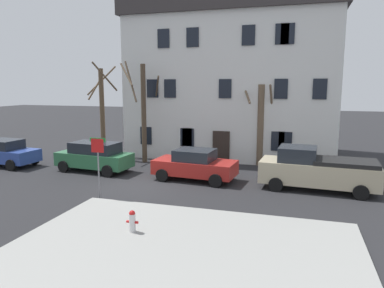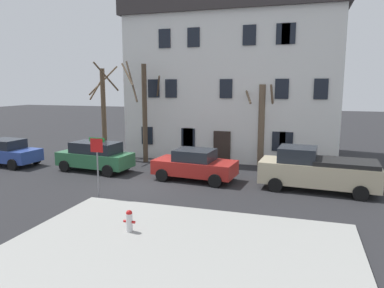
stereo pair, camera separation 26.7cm
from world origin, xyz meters
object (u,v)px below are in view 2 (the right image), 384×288
tree_bare_far (261,120)px  fire_hydrant (129,220)px  car_blue_sedan (7,152)px  pickup_truck_beige (317,170)px  street_sign_pole (97,156)px  building_main (235,73)px  tree_bare_mid (144,110)px  tree_bare_near (104,110)px  bicycle_leaning (97,153)px  car_red_sedan (195,165)px  car_green_wagon (95,156)px

tree_bare_far → fire_hydrant: size_ratio=7.84×
car_blue_sedan → pickup_truck_beige: pickup_truck_beige is taller
pickup_truck_beige → street_sign_pole: bearing=-155.4°
building_main → pickup_truck_beige: 11.28m
tree_bare_mid → building_main: bearing=45.0°
car_blue_sedan → street_sign_pole: size_ratio=1.60×
tree_bare_near → fire_hydrant: size_ratio=8.71×
car_blue_sedan → bicycle_leaning: car_blue_sedan is taller
tree_bare_far → bicycle_leaning: (-11.01, -1.18, -2.49)m
tree_bare_mid → street_sign_pole: size_ratio=2.37×
bicycle_leaning → car_blue_sedan: bearing=-140.6°
tree_bare_near → fire_hydrant: 14.14m
tree_bare_near → bicycle_leaning: tree_bare_near is taller
fire_hydrant → street_sign_pole: 4.69m
fire_hydrant → car_red_sedan: bearing=89.7°
tree_bare_near → bicycle_leaning: size_ratio=3.83×
tree_bare_mid → car_green_wagon: 4.44m
tree_bare_mid → tree_bare_far: bearing=9.5°
tree_bare_near → street_sign_pole: 9.61m
car_green_wagon → street_sign_pole: (3.00, -4.54, 1.03)m
building_main → fire_hydrant: (-0.55, -15.91, -5.35)m
car_red_sedan → street_sign_pole: size_ratio=1.63×
pickup_truck_beige → car_blue_sedan: bearing=-180.0°
building_main → car_blue_sedan: (-12.93, -8.48, -5.03)m
tree_bare_mid → car_blue_sedan: size_ratio=1.48×
fire_hydrant → car_blue_sedan: bearing=149.0°
building_main → bicycle_leaning: 11.35m
tree_bare_mid → car_blue_sedan: 9.06m
tree_bare_near → pickup_truck_beige: tree_bare_near is taller
car_green_wagon → fire_hydrant: size_ratio=6.15×
car_blue_sedan → car_green_wagon: bearing=2.6°
fire_hydrant → building_main: bearing=88.0°
building_main → bicycle_leaning: (-8.61, -4.94, -5.49)m
tree_bare_near → tree_bare_mid: 3.36m
car_green_wagon → bicycle_leaning: size_ratio=2.71×
pickup_truck_beige → street_sign_pole: size_ratio=2.02×
tree_bare_near → tree_bare_far: 10.72m
building_main → car_green_wagon: 11.69m
fire_hydrant → street_sign_pole: bearing=134.8°
tree_bare_mid → bicycle_leaning: (-3.62, 0.05, -3.09)m
tree_bare_mid → tree_bare_far: 7.51m
car_red_sedan → bicycle_leaning: size_ratio=2.63×
pickup_truck_beige → fire_hydrant: pickup_truck_beige is taller
tree_bare_far → pickup_truck_beige: bearing=-55.4°
tree_bare_far → tree_bare_near: bearing=-176.5°
tree_bare_near → car_green_wagon: size_ratio=1.42×
pickup_truck_beige → tree_bare_far: bearing=124.6°
building_main → tree_bare_near: 9.73m
bicycle_leaning → fire_hydrant: bearing=-53.7°
fire_hydrant → street_sign_pole: (-3.15, 3.17, 1.42)m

